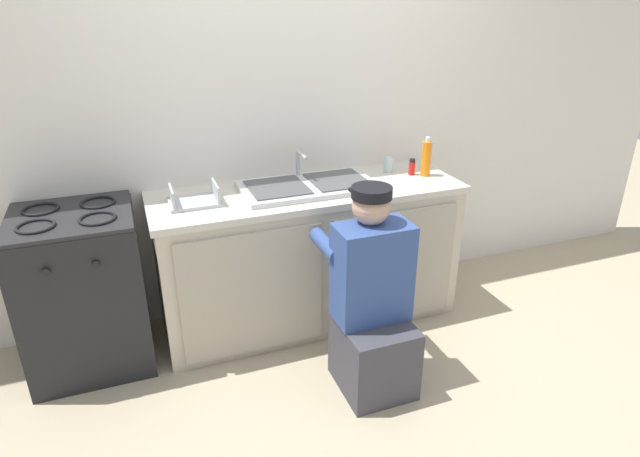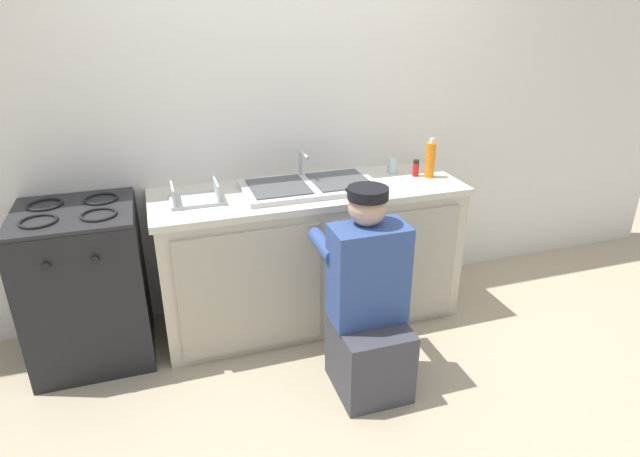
# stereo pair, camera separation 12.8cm
# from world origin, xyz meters

# --- Properties ---
(ground_plane) EXTENTS (12.00, 12.00, 0.00)m
(ground_plane) POSITION_xyz_m (0.00, 0.00, 0.00)
(ground_plane) COLOR tan
(back_wall) EXTENTS (6.00, 0.10, 2.50)m
(back_wall) POSITION_xyz_m (0.00, 0.65, 1.25)
(back_wall) COLOR silver
(back_wall) RESTS_ON ground_plane
(counter_cabinet) EXTENTS (1.83, 0.62, 0.84)m
(counter_cabinet) POSITION_xyz_m (0.00, 0.29, 0.42)
(counter_cabinet) COLOR beige
(counter_cabinet) RESTS_ON ground_plane
(countertop) EXTENTS (1.87, 0.62, 0.04)m
(countertop) POSITION_xyz_m (0.00, 0.30, 0.86)
(countertop) COLOR beige
(countertop) RESTS_ON counter_cabinet
(sink_double_basin) EXTENTS (0.80, 0.44, 0.19)m
(sink_double_basin) POSITION_xyz_m (0.00, 0.30, 0.90)
(sink_double_basin) COLOR silver
(sink_double_basin) RESTS_ON countertop
(stove_range) EXTENTS (0.63, 0.62, 0.92)m
(stove_range) POSITION_xyz_m (-1.31, 0.30, 0.45)
(stove_range) COLOR black
(stove_range) RESTS_ON ground_plane
(plumber_person) EXTENTS (0.42, 0.61, 1.10)m
(plumber_person) POSITION_xyz_m (0.09, -0.43, 0.46)
(plumber_person) COLOR #3F3F47
(plumber_person) RESTS_ON ground_plane
(water_glass) EXTENTS (0.06, 0.06, 0.10)m
(water_glass) POSITION_xyz_m (0.60, 0.43, 0.93)
(water_glass) COLOR #ADC6CC
(water_glass) RESTS_ON countertop
(soap_bottle_orange) EXTENTS (0.06, 0.06, 0.25)m
(soap_bottle_orange) POSITION_xyz_m (0.78, 0.28, 0.99)
(soap_bottle_orange) COLOR orange
(soap_bottle_orange) RESTS_ON countertop
(dish_rack_tray) EXTENTS (0.28, 0.22, 0.11)m
(dish_rack_tray) POSITION_xyz_m (-0.67, 0.29, 0.90)
(dish_rack_tray) COLOR #B2B7BC
(dish_rack_tray) RESTS_ON countertop
(spice_bottle_red) EXTENTS (0.04, 0.04, 0.10)m
(spice_bottle_red) POSITION_xyz_m (0.71, 0.32, 0.93)
(spice_bottle_red) COLOR red
(spice_bottle_red) RESTS_ON countertop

